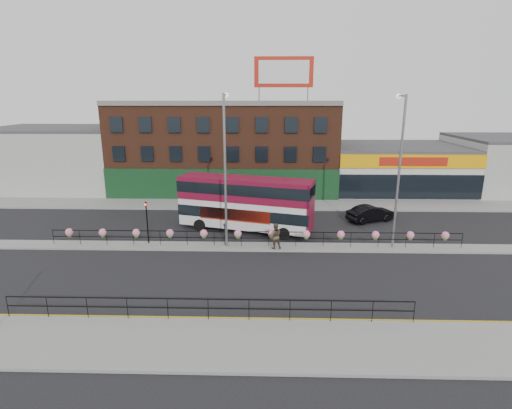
{
  "coord_description": "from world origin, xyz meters",
  "views": [
    {
      "loc": [
        0.8,
        -27.54,
        10.74
      ],
      "look_at": [
        0.0,
        3.0,
        2.5
      ],
      "focal_mm": 28.0,
      "sensor_mm": 36.0,
      "label": 1
    }
  ],
  "objects_px": {
    "double_decker_bus": "(246,199)",
    "pedestrian_a": "(226,234)",
    "car": "(371,213)",
    "pedestrian_b": "(275,236)",
    "lamp_column_east": "(399,159)",
    "lamp_column_west": "(225,158)"
  },
  "relations": [
    {
      "from": "lamp_column_east",
      "to": "car",
      "type": "bearing_deg",
      "value": 88.96
    },
    {
      "from": "pedestrian_a",
      "to": "pedestrian_b",
      "type": "height_order",
      "value": "pedestrian_b"
    },
    {
      "from": "car",
      "to": "pedestrian_a",
      "type": "height_order",
      "value": "pedestrian_a"
    },
    {
      "from": "car",
      "to": "lamp_column_west",
      "type": "height_order",
      "value": "lamp_column_west"
    },
    {
      "from": "double_decker_bus",
      "to": "lamp_column_west",
      "type": "relative_size",
      "value": 1.04
    },
    {
      "from": "car",
      "to": "lamp_column_west",
      "type": "xyz_separation_m",
      "value": [
        -12.24,
        -6.59,
        5.88
      ]
    },
    {
      "from": "lamp_column_east",
      "to": "lamp_column_west",
      "type": "bearing_deg",
      "value": -179.29
    },
    {
      "from": "pedestrian_a",
      "to": "lamp_column_west",
      "type": "height_order",
      "value": "lamp_column_west"
    },
    {
      "from": "pedestrian_a",
      "to": "lamp_column_east",
      "type": "bearing_deg",
      "value": -84.79
    },
    {
      "from": "double_decker_bus",
      "to": "car",
      "type": "relative_size",
      "value": 2.44
    },
    {
      "from": "double_decker_bus",
      "to": "lamp_column_east",
      "type": "bearing_deg",
      "value": -18.28
    },
    {
      "from": "double_decker_bus",
      "to": "pedestrian_a",
      "type": "height_order",
      "value": "double_decker_bus"
    },
    {
      "from": "pedestrian_a",
      "to": "lamp_column_east",
      "type": "height_order",
      "value": "lamp_column_east"
    },
    {
      "from": "double_decker_bus",
      "to": "car",
      "type": "xyz_separation_m",
      "value": [
        11.02,
        2.84,
        -2.02
      ]
    },
    {
      "from": "lamp_column_west",
      "to": "lamp_column_east",
      "type": "relative_size",
      "value": 1.01
    },
    {
      "from": "car",
      "to": "lamp_column_west",
      "type": "relative_size",
      "value": 0.43
    },
    {
      "from": "car",
      "to": "pedestrian_b",
      "type": "distance_m",
      "value": 11.31
    },
    {
      "from": "pedestrian_a",
      "to": "pedestrian_b",
      "type": "xyz_separation_m",
      "value": [
        3.62,
        -0.81,
        0.14
      ]
    },
    {
      "from": "pedestrian_b",
      "to": "lamp_column_east",
      "type": "xyz_separation_m",
      "value": [
        8.58,
        0.79,
        5.46
      ]
    },
    {
      "from": "pedestrian_b",
      "to": "lamp_column_west",
      "type": "xyz_separation_m",
      "value": [
        -3.55,
        0.64,
        5.5
      ]
    },
    {
      "from": "car",
      "to": "lamp_column_west",
      "type": "distance_m",
      "value": 15.1
    },
    {
      "from": "car",
      "to": "pedestrian_a",
      "type": "xyz_separation_m",
      "value": [
        -12.32,
        -6.42,
        0.24
      ]
    }
  ]
}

